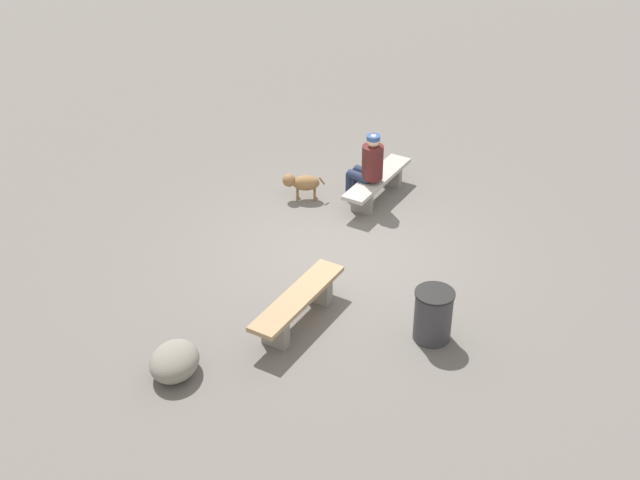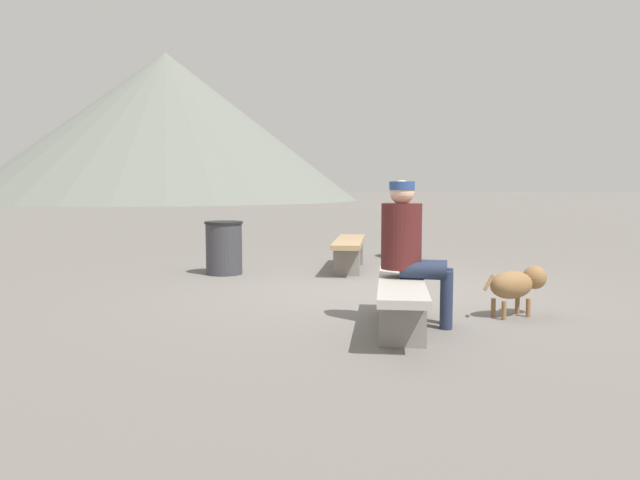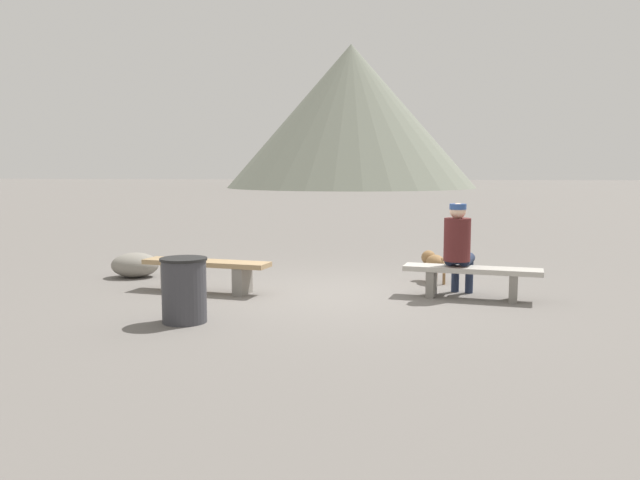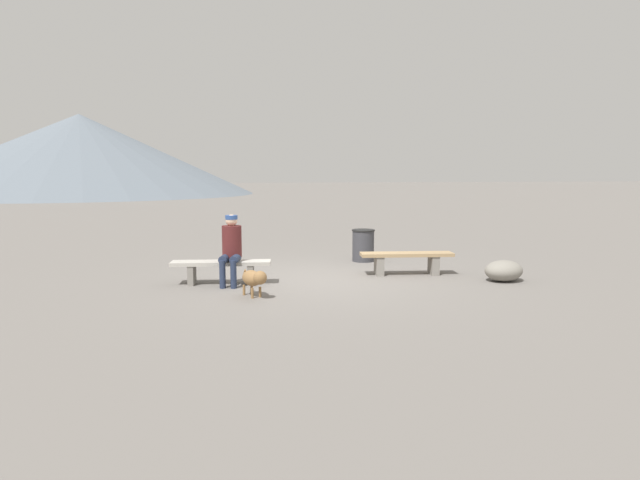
{
  "view_description": "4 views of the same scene",
  "coord_description": "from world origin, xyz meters",
  "views": [
    {
      "loc": [
        -10.29,
        -3.87,
        7.15
      ],
      "look_at": [
        -0.32,
        0.19,
        0.37
      ],
      "focal_mm": 47.31,
      "sensor_mm": 36.0,
      "label": 1
    },
    {
      "loc": [
        6.9,
        -0.89,
        1.24
      ],
      "look_at": [
        -0.2,
        -0.61,
        0.59
      ],
      "focal_mm": 33.64,
      "sensor_mm": 36.0,
      "label": 2
    },
    {
      "loc": [
        1.2,
        -8.74,
        1.73
      ],
      "look_at": [
        -0.37,
        0.86,
        0.67
      ],
      "focal_mm": 35.99,
      "sensor_mm": 36.0,
      "label": 3
    },
    {
      "loc": [
        2.17,
        9.97,
        2.05
      ],
      "look_at": [
        -0.14,
        -0.47,
        0.71
      ],
      "focal_mm": 30.12,
      "sensor_mm": 36.0,
      "label": 4
    }
  ],
  "objects": [
    {
      "name": "ground",
      "position": [
        0.0,
        0.0,
        -0.03
      ],
      "size": [
        210.0,
        210.0,
        0.06
      ],
      "primitive_type": "cube",
      "color": "slate"
    },
    {
      "name": "bench_left",
      "position": [
        -1.85,
        -0.11,
        0.31
      ],
      "size": [
        1.9,
        0.68,
        0.45
      ],
      "rotation": [
        0.0,
        0.0,
        -0.15
      ],
      "color": "gray",
      "rests_on": "ground"
    },
    {
      "name": "bench_right",
      "position": [
        1.84,
        0.01,
        0.32
      ],
      "size": [
        1.86,
        0.66,
        0.43
      ],
      "rotation": [
        0.0,
        0.0,
        -0.15
      ],
      "color": "gray",
      "rests_on": "ground"
    },
    {
      "name": "seated_person",
      "position": [
        1.66,
        0.11,
        0.74
      ],
      "size": [
        0.45,
        0.65,
        1.29
      ],
      "rotation": [
        0.0,
        0.0,
        -0.25
      ],
      "color": "#511E1E",
      "rests_on": "ground"
    },
    {
      "name": "dog",
      "position": [
        1.36,
        1.21,
        0.31
      ],
      "size": [
        0.43,
        0.69,
        0.47
      ],
      "rotation": [
        0.0,
        0.0,
        1.96
      ],
      "color": "olive",
      "rests_on": "ground"
    },
    {
      "name": "trash_bin",
      "position": [
        -1.49,
        -1.9,
        0.37
      ],
      "size": [
        0.53,
        0.53,
        0.74
      ],
      "color": "#38383D",
      "rests_on": "ground"
    },
    {
      "name": "boulder",
      "position": [
        -3.42,
        0.91,
        0.2
      ],
      "size": [
        0.86,
        0.75,
        0.4
      ],
      "primitive_type": "ellipsoid",
      "rotation": [
        0.0,
        0.0,
        1.76
      ],
      "color": "gray",
      "rests_on": "ground"
    },
    {
      "name": "distant_peak_3",
      "position": [
        -44.17,
        -11.68,
        6.1
      ],
      "size": [
        31.77,
        31.77,
        12.19
      ],
      "primitive_type": "cone",
      "color": "slate",
      "rests_on": "ground"
    }
  ]
}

